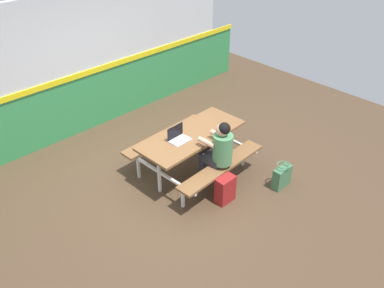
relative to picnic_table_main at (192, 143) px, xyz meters
name	(u,v)px	position (x,y,z in m)	size (l,w,h in m)	color
ground_plane	(175,182)	(-0.40, 0.00, -0.58)	(10.00, 10.00, 0.02)	#4C3826
accent_backdrop	(83,67)	(-0.40, 2.45, 0.67)	(8.00, 0.14, 2.60)	#338C4C
picnic_table_main	(192,143)	(0.00, 0.00, 0.00)	(1.84, 1.61, 0.74)	brown
student_nearer	(219,150)	(0.02, -0.56, 0.13)	(0.37, 0.53, 1.21)	#2D2D38
laptop_silver	(178,137)	(-0.27, 0.03, 0.21)	(0.33, 0.23, 0.22)	silver
backpack_dark	(225,189)	(-0.15, -0.87, -0.36)	(0.30, 0.22, 0.44)	maroon
tote_bag_bright	(282,177)	(0.75, -1.27, -0.38)	(0.34, 0.21, 0.43)	#3F724C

